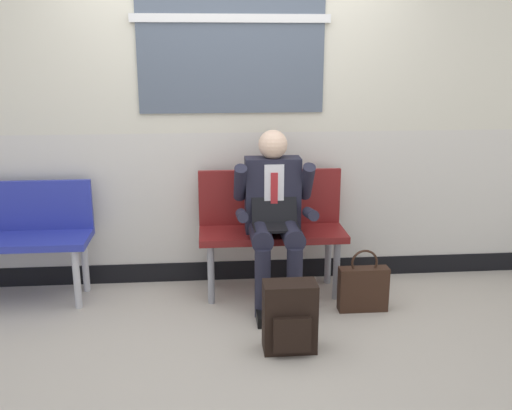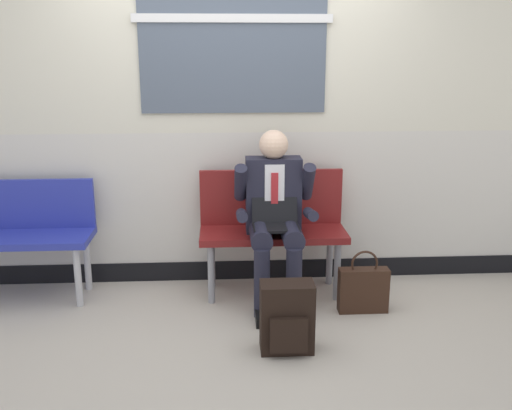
{
  "view_description": "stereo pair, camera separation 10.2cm",
  "coord_description": "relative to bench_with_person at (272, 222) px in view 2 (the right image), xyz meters",
  "views": [
    {
      "loc": [
        -0.19,
        -3.65,
        1.81
      ],
      "look_at": [
        0.14,
        0.21,
        0.75
      ],
      "focal_mm": 40.55,
      "sensor_mm": 36.0,
      "label": 1
    },
    {
      "loc": [
        -0.09,
        -3.66,
        1.81
      ],
      "look_at": [
        0.14,
        0.21,
        0.75
      ],
      "focal_mm": 40.55,
      "sensor_mm": 36.0,
      "label": 2
    }
  ],
  "objects": [
    {
      "name": "ground_plane",
      "position": [
        -0.28,
        -0.48,
        -0.54
      ],
      "size": [
        18.0,
        18.0,
        0.0
      ],
      "primitive_type": "plane",
      "color": "#B2A899"
    },
    {
      "name": "station_wall",
      "position": [
        -0.28,
        0.28,
        0.94
      ],
      "size": [
        6.88,
        0.17,
        2.96
      ],
      "color": "beige",
      "rests_on": "ground"
    },
    {
      "name": "bench_with_person",
      "position": [
        0.0,
        0.0,
        0.0
      ],
      "size": [
        1.08,
        0.42,
        0.92
      ],
      "color": "maroon",
      "rests_on": "ground"
    },
    {
      "name": "bench_empty",
      "position": [
        -1.97,
        -0.0,
        -0.01
      ],
      "size": [
        1.27,
        0.42,
        0.87
      ],
      "color": "#28339E",
      "rests_on": "ground"
    },
    {
      "name": "person_seated",
      "position": [
        -0.0,
        -0.2,
        0.13
      ],
      "size": [
        0.57,
        0.7,
        1.24
      ],
      "color": "#1E1E2D",
      "rests_on": "ground"
    },
    {
      "name": "backpack",
      "position": [
        0.01,
        -0.95,
        -0.33
      ],
      "size": [
        0.33,
        0.22,
        0.44
      ],
      "color": "black",
      "rests_on": "ground"
    },
    {
      "name": "handbag",
      "position": [
        0.61,
        -0.43,
        -0.37
      ],
      "size": [
        0.35,
        0.11,
        0.45
      ],
      "color": "#331E14",
      "rests_on": "ground"
    }
  ]
}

